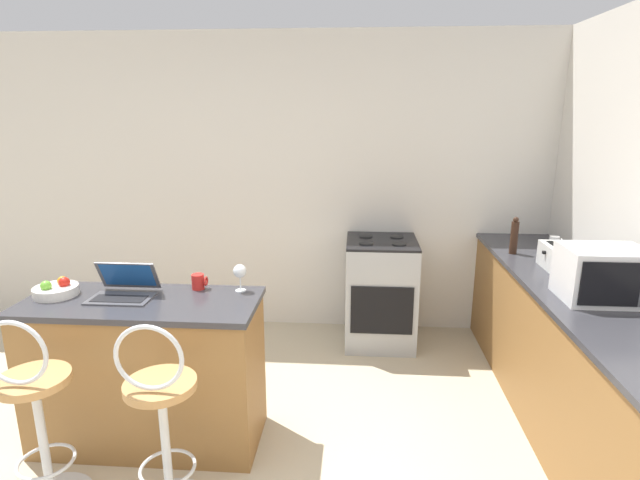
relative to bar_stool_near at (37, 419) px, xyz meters
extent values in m
cube|color=silver|center=(0.75, 2.36, 0.80)|extent=(12.00, 0.06, 2.60)
cube|color=olive|center=(0.31, 0.56, -0.06)|extent=(1.31, 0.53, 0.87)
cube|color=#333338|center=(0.31, 0.56, 0.39)|extent=(1.34, 0.56, 0.03)
cube|color=olive|center=(2.90, 0.77, -0.06)|extent=(0.60, 3.10, 0.87)
cube|color=#333338|center=(2.90, 0.77, 0.39)|extent=(0.63, 3.13, 0.03)
cylinder|color=silver|center=(0.00, 0.02, -0.15)|extent=(0.04, 0.04, 0.68)
torus|color=silver|center=(0.00, 0.02, -0.26)|extent=(0.28, 0.28, 0.02)
cylinder|color=#B7844C|center=(0.00, 0.02, 0.20)|extent=(0.34, 0.34, 0.04)
torus|color=silver|center=(0.00, -0.08, 0.39)|extent=(0.32, 0.02, 0.32)
cylinder|color=silver|center=(0.63, 0.02, -0.15)|extent=(0.04, 0.04, 0.68)
torus|color=silver|center=(0.63, 0.02, -0.26)|extent=(0.28, 0.28, 0.02)
cylinder|color=#B7844C|center=(0.63, 0.02, 0.20)|extent=(0.34, 0.34, 0.04)
torus|color=silver|center=(0.63, -0.08, 0.39)|extent=(0.32, 0.02, 0.32)
cube|color=#47474C|center=(0.20, 0.56, 0.41)|extent=(0.35, 0.21, 0.01)
cube|color=black|center=(0.20, 0.54, 0.42)|extent=(0.30, 0.11, 0.00)
cube|color=#47474C|center=(0.20, 0.68, 0.51)|extent=(0.35, 0.10, 0.18)
cube|color=#19478C|center=(0.20, 0.67, 0.51)|extent=(0.31, 0.08, 0.15)
cube|color=silver|center=(2.92, 0.76, 0.56)|extent=(0.44, 0.34, 0.30)
cube|color=black|center=(2.88, 0.59, 0.56)|extent=(0.31, 0.01, 0.24)
cube|color=silver|center=(2.91, 1.32, 0.49)|extent=(0.20, 0.32, 0.17)
cube|color=black|center=(2.87, 1.32, 0.57)|extent=(0.04, 0.22, 0.00)
cube|color=black|center=(2.95, 1.32, 0.57)|extent=(0.04, 0.22, 0.00)
cube|color=black|center=(2.80, 1.32, 0.52)|extent=(0.02, 0.02, 0.02)
cube|color=#9EA3A8|center=(1.75, 2.01, -0.06)|extent=(0.58, 0.60, 0.89)
cube|color=black|center=(1.75, 1.70, -0.09)|extent=(0.49, 0.01, 0.40)
cube|color=black|center=(1.75, 2.01, 0.40)|extent=(0.58, 0.60, 0.02)
cylinder|color=black|center=(1.62, 1.89, 0.41)|extent=(0.11, 0.11, 0.01)
cylinder|color=black|center=(1.88, 1.89, 0.41)|extent=(0.11, 0.11, 0.01)
cylinder|color=black|center=(1.62, 2.13, 0.41)|extent=(0.11, 0.11, 0.01)
cylinder|color=black|center=(1.88, 2.13, 0.41)|extent=(0.11, 0.11, 0.01)
cylinder|color=#331E14|center=(2.71, 1.69, 0.53)|extent=(0.06, 0.06, 0.24)
sphere|color=#331E14|center=(2.71, 1.69, 0.67)|extent=(0.04, 0.04, 0.04)
cylinder|color=white|center=(3.07, 1.86, 0.46)|extent=(0.07, 0.07, 0.10)
torus|color=white|center=(3.12, 1.86, 0.46)|extent=(0.01, 0.06, 0.06)
cylinder|color=silver|center=(-0.21, 0.59, 0.43)|extent=(0.25, 0.25, 0.05)
sphere|color=red|center=(-0.16, 0.62, 0.48)|extent=(0.06, 0.06, 0.06)
sphere|color=orange|center=(-0.19, 0.64, 0.48)|extent=(0.06, 0.06, 0.06)
sphere|color=#66B233|center=(-0.23, 0.55, 0.48)|extent=(0.06, 0.06, 0.06)
cylinder|color=red|center=(0.59, 0.76, 0.45)|extent=(0.07, 0.07, 0.09)
torus|color=red|center=(0.64, 0.76, 0.46)|extent=(0.01, 0.06, 0.06)
cylinder|color=silver|center=(0.85, 0.75, 0.41)|extent=(0.06, 0.06, 0.00)
cylinder|color=silver|center=(0.85, 0.75, 0.45)|extent=(0.01, 0.01, 0.09)
sphere|color=silver|center=(0.85, 0.75, 0.53)|extent=(0.08, 0.08, 0.08)
camera|label=1|loc=(1.53, -2.02, 1.46)|focal=28.00mm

